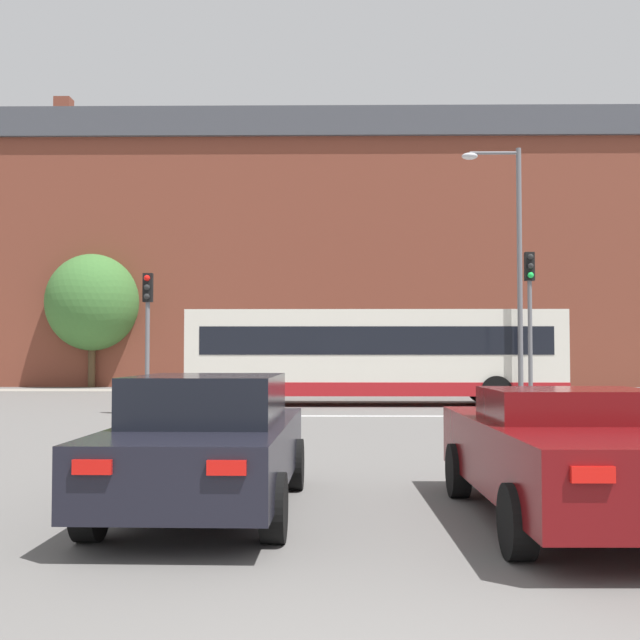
{
  "coord_description": "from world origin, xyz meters",
  "views": [
    {
      "loc": [
        -0.45,
        -3.42,
        1.73
      ],
      "look_at": [
        -0.78,
        23.85,
        2.84
      ],
      "focal_mm": 45.0,
      "sensor_mm": 36.0,
      "label": 1
    }
  ],
  "objects_px": {
    "traffic_light_near_left": "(147,319)",
    "pedestrian_waiting": "(452,369)",
    "car_roadster_right": "(572,453)",
    "street_lamp_junction": "(511,252)",
    "car_saloon_left": "(209,442)",
    "pedestrian_walking_west": "(365,368)",
    "pedestrian_walking_east": "(317,369)",
    "bus_crossing_lead": "(374,354)",
    "traffic_light_near_right": "(530,306)"
  },
  "relations": [
    {
      "from": "traffic_light_near_left",
      "to": "pedestrian_waiting",
      "type": "height_order",
      "value": "traffic_light_near_left"
    },
    {
      "from": "traffic_light_near_left",
      "to": "car_roadster_right",
      "type": "bearing_deg",
      "value": -61.44
    },
    {
      "from": "traffic_light_near_left",
      "to": "street_lamp_junction",
      "type": "bearing_deg",
      "value": 16.02
    },
    {
      "from": "car_saloon_left",
      "to": "traffic_light_near_left",
      "type": "bearing_deg",
      "value": 106.89
    },
    {
      "from": "pedestrian_walking_west",
      "to": "car_saloon_left",
      "type": "bearing_deg",
      "value": 36.18
    },
    {
      "from": "car_roadster_right",
      "to": "pedestrian_walking_west",
      "type": "distance_m",
      "value": 28.02
    },
    {
      "from": "car_saloon_left",
      "to": "street_lamp_junction",
      "type": "distance_m",
      "value": 18.27
    },
    {
      "from": "pedestrian_walking_east",
      "to": "street_lamp_junction",
      "type": "bearing_deg",
      "value": 107.12
    },
    {
      "from": "traffic_light_near_left",
      "to": "street_lamp_junction",
      "type": "height_order",
      "value": "street_lamp_junction"
    },
    {
      "from": "car_roadster_right",
      "to": "car_saloon_left",
      "type": "bearing_deg",
      "value": 171.49
    },
    {
      "from": "bus_crossing_lead",
      "to": "pedestrian_walking_east",
      "type": "bearing_deg",
      "value": -168.37
    },
    {
      "from": "car_roadster_right",
      "to": "street_lamp_junction",
      "type": "bearing_deg",
      "value": 78.63
    },
    {
      "from": "bus_crossing_lead",
      "to": "pedestrian_walking_west",
      "type": "relative_size",
      "value": 6.97
    },
    {
      "from": "car_saloon_left",
      "to": "pedestrian_walking_east",
      "type": "relative_size",
      "value": 2.76
    },
    {
      "from": "traffic_light_near_left",
      "to": "pedestrian_walking_east",
      "type": "bearing_deg",
      "value": 73.18
    },
    {
      "from": "bus_crossing_lead",
      "to": "pedestrian_walking_west",
      "type": "xyz_separation_m",
      "value": [
        0.13,
        9.59,
        -0.64
      ]
    },
    {
      "from": "traffic_light_near_left",
      "to": "pedestrian_walking_east",
      "type": "height_order",
      "value": "traffic_light_near_left"
    },
    {
      "from": "traffic_light_near_right",
      "to": "pedestrian_walking_east",
      "type": "xyz_separation_m",
      "value": [
        -6.19,
        14.36,
        -2.05
      ]
    },
    {
      "from": "traffic_light_near_right",
      "to": "pedestrian_walking_west",
      "type": "relative_size",
      "value": 2.59
    },
    {
      "from": "car_saloon_left",
      "to": "traffic_light_near_left",
      "type": "distance_m",
      "value": 13.91
    },
    {
      "from": "car_saloon_left",
      "to": "pedestrian_walking_west",
      "type": "height_order",
      "value": "pedestrian_walking_west"
    },
    {
      "from": "street_lamp_junction",
      "to": "pedestrian_walking_west",
      "type": "height_order",
      "value": "street_lamp_junction"
    },
    {
      "from": "car_saloon_left",
      "to": "pedestrian_waiting",
      "type": "distance_m",
      "value": 29.33
    },
    {
      "from": "street_lamp_junction",
      "to": "pedestrian_waiting",
      "type": "height_order",
      "value": "street_lamp_junction"
    },
    {
      "from": "traffic_light_near_right",
      "to": "pedestrian_walking_east",
      "type": "distance_m",
      "value": 15.77
    },
    {
      "from": "traffic_light_near_right",
      "to": "pedestrian_waiting",
      "type": "bearing_deg",
      "value": 89.69
    },
    {
      "from": "pedestrian_walking_west",
      "to": "car_roadster_right",
      "type": "bearing_deg",
      "value": 44.05
    },
    {
      "from": "street_lamp_junction",
      "to": "pedestrian_walking_east",
      "type": "xyz_separation_m",
      "value": [
        -6.29,
        11.61,
        -3.91
      ]
    },
    {
      "from": "pedestrian_waiting",
      "to": "pedestrian_walking_east",
      "type": "xyz_separation_m",
      "value": [
        -6.27,
        -0.52,
        0.02
      ]
    },
    {
      "from": "car_roadster_right",
      "to": "bus_crossing_lead",
      "type": "relative_size",
      "value": 0.39
    },
    {
      "from": "car_saloon_left",
      "to": "pedestrian_walking_west",
      "type": "xyz_separation_m",
      "value": [
        2.93,
        27.48,
        0.28
      ]
    },
    {
      "from": "traffic_light_near_left",
      "to": "traffic_light_near_right",
      "type": "bearing_deg",
      "value": 1.81
    },
    {
      "from": "car_saloon_left",
      "to": "car_roadster_right",
      "type": "xyz_separation_m",
      "value": [
        3.8,
        -0.53,
        -0.05
      ]
    },
    {
      "from": "bus_crossing_lead",
      "to": "pedestrian_walking_east",
      "type": "distance_m",
      "value": 10.31
    },
    {
      "from": "pedestrian_waiting",
      "to": "street_lamp_junction",
      "type": "bearing_deg",
      "value": 121.58
    },
    {
      "from": "pedestrian_walking_east",
      "to": "pedestrian_waiting",
      "type": "bearing_deg",
      "value": 173.36
    },
    {
      "from": "traffic_light_near_right",
      "to": "pedestrian_walking_west",
      "type": "xyz_separation_m",
      "value": [
        -3.98,
        13.87,
        -2.0
      ]
    },
    {
      "from": "pedestrian_walking_east",
      "to": "car_saloon_left",
      "type": "bearing_deg",
      "value": 77.17
    },
    {
      "from": "car_saloon_left",
      "to": "pedestrian_walking_west",
      "type": "relative_size",
      "value": 2.65
    },
    {
      "from": "pedestrian_walking_west",
      "to": "traffic_light_near_right",
      "type": "bearing_deg",
      "value": 58.3
    },
    {
      "from": "car_saloon_left",
      "to": "bus_crossing_lead",
      "type": "distance_m",
      "value": 18.13
    },
    {
      "from": "car_roadster_right",
      "to": "traffic_light_near_right",
      "type": "bearing_deg",
      "value": 76.99
    },
    {
      "from": "street_lamp_junction",
      "to": "bus_crossing_lead",
      "type": "bearing_deg",
      "value": 160.04
    },
    {
      "from": "car_saloon_left",
      "to": "pedestrian_waiting",
      "type": "bearing_deg",
      "value": 77.45
    },
    {
      "from": "pedestrian_walking_east",
      "to": "car_roadster_right",
      "type": "bearing_deg",
      "value": 84.81
    },
    {
      "from": "pedestrian_waiting",
      "to": "pedestrian_walking_west",
      "type": "relative_size",
      "value": 0.94
    },
    {
      "from": "car_saloon_left",
      "to": "traffic_light_near_right",
      "type": "height_order",
      "value": "traffic_light_near_right"
    },
    {
      "from": "pedestrian_walking_east",
      "to": "pedestrian_walking_west",
      "type": "height_order",
      "value": "pedestrian_walking_west"
    },
    {
      "from": "bus_crossing_lead",
      "to": "traffic_light_near_left",
      "type": "relative_size",
      "value": 3.11
    },
    {
      "from": "traffic_light_near_right",
      "to": "street_lamp_junction",
      "type": "relative_size",
      "value": 0.55
    }
  ]
}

